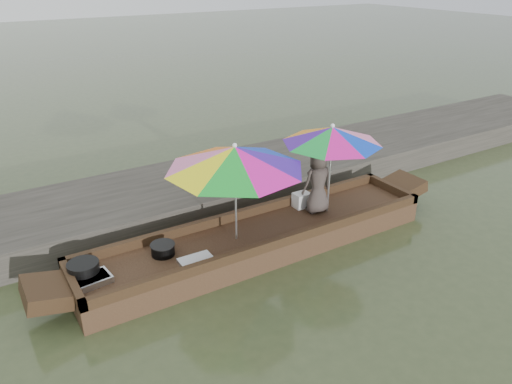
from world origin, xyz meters
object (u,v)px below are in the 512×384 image
cooking_pot (84,270)px  supply_bag (302,200)px  vendor (318,182)px  boat_hull (259,241)px  umbrella_stern (330,169)px  charcoal_grill (163,250)px  umbrella_bow (236,193)px  tray_crayfish (92,280)px  tray_scallop (197,261)px

cooking_pot → supply_bag: supply_bag is taller
cooking_pot → vendor: 3.92m
boat_hull → umbrella_stern: 1.67m
supply_bag → vendor: bearing=-67.6°
charcoal_grill → umbrella_stern: 3.02m
umbrella_bow → tray_crayfish: bearing=-179.4°
supply_bag → vendor: (0.11, -0.27, 0.42)m
vendor → cooking_pot: bearing=3.6°
umbrella_stern → umbrella_bow: bearing=180.0°
tray_crayfish → umbrella_bow: 2.34m
vendor → umbrella_stern: size_ratio=0.68×
umbrella_bow → supply_bag: bearing=13.6°
supply_bag → umbrella_stern: size_ratio=0.17×
tray_crayfish → charcoal_grill: (1.08, 0.17, 0.04)m
boat_hull → umbrella_bow: bearing=180.0°
charcoal_grill → supply_bag: size_ratio=1.22×
cooking_pot → tray_scallop: bearing=-18.6°
tray_crayfish → umbrella_stern: size_ratio=0.30×
cooking_pot → boat_hull: bearing=-3.7°
tray_crayfish → umbrella_bow: umbrella_bow is taller
cooking_pot → vendor: size_ratio=0.39×
tray_crayfish → charcoal_grill: size_ratio=1.42×
vendor → tray_crayfish: bearing=6.5°
cooking_pot → charcoal_grill: size_ratio=1.25×
vendor → umbrella_bow: umbrella_bow is taller
tray_crayfish → charcoal_grill: bearing=9.2°
cooking_pot → umbrella_bow: 2.37m
charcoal_grill → vendor: (2.77, -0.06, 0.47)m
tray_crayfish → umbrella_stern: umbrella_stern is taller
umbrella_stern → cooking_pot: bearing=177.6°
tray_scallop → supply_bag: bearing=16.1°
boat_hull → cooking_pot: 2.71m
vendor → umbrella_stern: (0.17, -0.09, 0.23)m
cooking_pot → charcoal_grill: 1.13m
cooking_pot → tray_crayfish: 0.21m
charcoal_grill → vendor: bearing=-1.2°
boat_hull → cooking_pot: cooking_pot is taller
tray_crayfish → charcoal_grill: charcoal_grill is taller
umbrella_bow → umbrella_stern: same height
cooking_pot → supply_bag: size_ratio=1.52×
boat_hull → umbrella_stern: bearing=0.0°
boat_hull → tray_scallop: tray_scallop is taller
tray_scallop → boat_hull: bearing=14.1°
boat_hull → charcoal_grill: charcoal_grill is taller
charcoal_grill → umbrella_stern: umbrella_stern is taller
cooking_pot → umbrella_stern: size_ratio=0.26×
tray_scallop → umbrella_stern: size_ratio=0.30×
umbrella_bow → tray_scallop: bearing=-159.3°
tray_scallop → vendor: (2.45, 0.40, 0.52)m
vendor → umbrella_stern: umbrella_stern is taller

